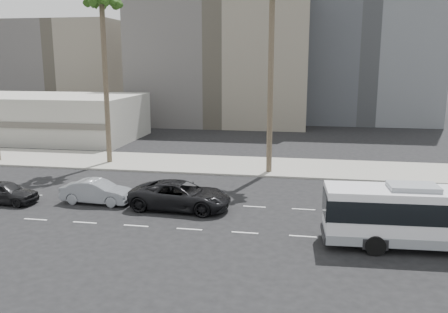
% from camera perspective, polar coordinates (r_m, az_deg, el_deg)
% --- Properties ---
extents(ground, '(700.00, 700.00, 0.00)m').
position_cam_1_polar(ground, '(24.59, 9.62, -9.64)').
color(ground, black).
rests_on(ground, ground).
extents(sidewalk_north, '(120.00, 7.00, 0.15)m').
position_cam_1_polar(sidewalk_north, '(39.43, 9.84, -1.39)').
color(sidewalk_north, gray).
rests_on(sidewalk_north, ground).
extents(commercial_low, '(22.00, 12.16, 5.00)m').
position_cam_1_polar(commercial_low, '(57.70, -21.41, 4.53)').
color(commercial_low, '#ACA99E').
rests_on(commercial_low, ground).
extents(midrise_beige_west, '(24.00, 18.00, 18.00)m').
position_cam_1_polar(midrise_beige_west, '(68.97, 0.02, 11.78)').
color(midrise_beige_west, '#615D58').
rests_on(midrise_beige_west, ground).
extents(midrise_gray_center, '(20.00, 20.00, 26.00)m').
position_cam_1_polar(midrise_gray_center, '(75.48, 16.64, 14.34)').
color(midrise_gray_center, '#4A4D53').
rests_on(midrise_gray_center, ground).
extents(midrise_beige_far, '(18.00, 16.00, 15.00)m').
position_cam_1_polar(midrise_beige_far, '(82.21, -17.78, 10.17)').
color(midrise_beige_far, '#615D58').
rests_on(midrise_beige_far, ground).
extents(civic_tower, '(42.00, 42.00, 129.00)m').
position_cam_1_polar(civic_tower, '(274.58, 9.99, 17.76)').
color(civic_tower, beige).
rests_on(civic_tower, ground).
extents(highrise_right, '(26.00, 26.00, 70.00)m').
position_cam_1_polar(highrise_right, '(258.25, 20.90, 16.74)').
color(highrise_right, slate).
rests_on(highrise_right, ground).
extents(highrise_far, '(22.00, 22.00, 60.00)m').
position_cam_1_polar(highrise_far, '(292.25, 24.69, 14.79)').
color(highrise_far, slate).
rests_on(highrise_far, ground).
extents(city_bus, '(11.03, 2.94, 3.14)m').
position_cam_1_polar(city_bus, '(24.50, 25.11, -6.60)').
color(city_bus, silver).
rests_on(city_bus, ground).
extents(car_a, '(3.20, 6.29, 1.70)m').
position_cam_1_polar(car_a, '(28.43, -5.37, -4.75)').
color(car_a, black).
rests_on(car_a, ground).
extents(car_b, '(1.82, 4.59, 1.49)m').
position_cam_1_polar(car_b, '(30.56, -15.27, -4.17)').
color(car_b, gray).
rests_on(car_b, ground).
extents(car_c, '(1.90, 4.28, 1.43)m').
position_cam_1_polar(car_c, '(32.58, -25.25, -3.96)').
color(car_c, black).
rests_on(car_c, ground).
extents(palm_mid, '(4.89, 4.89, 15.10)m').
position_cam_1_polar(palm_mid, '(41.44, -14.76, 17.85)').
color(palm_mid, brown).
rests_on(palm_mid, ground).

